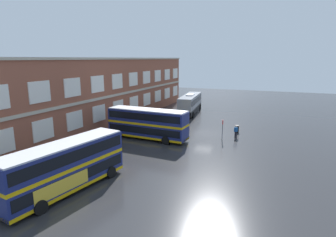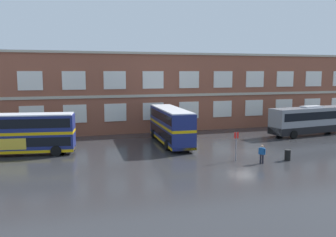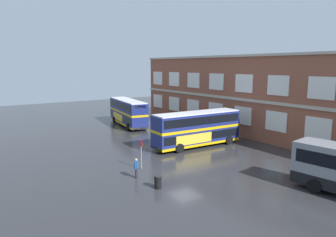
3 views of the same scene
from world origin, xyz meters
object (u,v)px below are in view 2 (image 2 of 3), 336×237
double_decker_near (17,133)px  waiting_passenger (262,153)px  double_decker_middle (171,125)px  touring_coach (311,120)px  station_litter_bin (288,155)px  bus_stand_flag (236,144)px

double_decker_near → waiting_passenger: double_decker_near is taller
double_decker_middle → waiting_passenger: (5.12, -10.93, -1.22)m
touring_coach → station_litter_bin: size_ratio=11.87×
double_decker_middle → double_decker_near: bearing=-177.6°
double_decker_near → touring_coach: size_ratio=0.92×
double_decker_near → station_litter_bin: (24.23, -9.96, -1.63)m
touring_coach → bus_stand_flag: bearing=-148.8°
double_decker_near → double_decker_middle: size_ratio=1.01×
double_decker_near → double_decker_middle: bearing=2.4°
waiting_passenger → bus_stand_flag: (-1.80, 1.50, 0.70)m
double_decker_near → bus_stand_flag: size_ratio=4.17×
touring_coach → station_litter_bin: touring_coach is taller
double_decker_middle → touring_coach: bearing=0.7°
double_decker_near → station_litter_bin: bearing=-22.3°
waiting_passenger → station_litter_bin: (2.92, 0.28, -0.41)m
touring_coach → station_litter_bin: bearing=-136.0°
bus_stand_flag → touring_coach: bearing=31.2°
station_litter_bin → waiting_passenger: bearing=-174.4°
double_decker_middle → station_litter_bin: bearing=-52.9°
waiting_passenger → bus_stand_flag: bearing=140.1°
touring_coach → station_litter_bin: 15.72m
double_decker_near → station_litter_bin: size_ratio=10.93×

